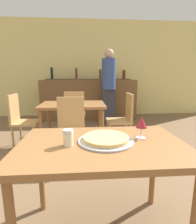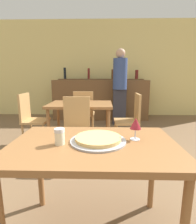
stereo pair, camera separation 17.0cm
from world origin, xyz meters
TOP-DOWN VIEW (x-y plane):
  - wall_back at (0.00, 4.30)m, footprint 8.00×0.05m
  - dining_table_near at (0.00, 0.00)m, footprint 1.13×0.74m
  - dining_table_far at (-0.31, 1.77)m, footprint 1.05×0.73m
  - bar_counter at (0.00, 3.79)m, footprint 2.60×0.56m
  - bar_back_shelf at (0.01, 3.93)m, footprint 2.39×0.24m
  - chair_far_side_front at (-0.31, 1.24)m, footprint 0.40×0.40m
  - chair_far_side_back at (-0.31, 2.30)m, footprint 0.40×0.40m
  - chair_far_side_left at (-1.17, 1.77)m, footprint 0.40×0.40m
  - chair_far_side_right at (0.54, 1.77)m, footprint 0.40×0.40m
  - pizza_tray at (0.03, 0.02)m, footprint 0.38×0.38m
  - cheese_shaker at (-0.22, -0.04)m, footprint 0.07×0.07m
  - person_standing at (0.48, 3.21)m, footprint 0.34×0.34m
  - wine_glass at (0.29, 0.07)m, footprint 0.08×0.08m

SIDE VIEW (x-z plane):
  - chair_far_side_front at x=-0.31m, z-range 0.06..0.97m
  - chair_far_side_back at x=-0.31m, z-range 0.06..0.97m
  - chair_far_side_left at x=-1.17m, z-range 0.06..0.97m
  - chair_far_side_right at x=0.54m, z-range 0.06..0.97m
  - bar_counter at x=0.00m, z-range 0.00..1.09m
  - dining_table_far at x=-0.31m, z-range 0.28..1.03m
  - dining_table_near at x=0.00m, z-range 0.29..1.03m
  - pizza_tray at x=0.03m, z-range 0.74..0.78m
  - cheese_shaker at x=-0.22m, z-range 0.75..0.85m
  - wine_glass at x=0.29m, z-range 0.78..0.94m
  - person_standing at x=0.48m, z-range 0.09..1.92m
  - bar_back_shelf at x=0.01m, z-range 0.97..1.31m
  - wall_back at x=0.00m, z-range 0.00..2.80m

